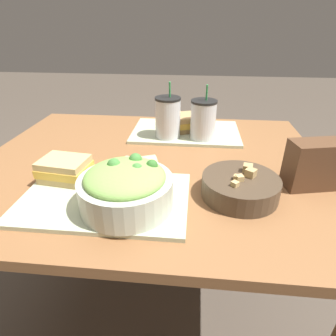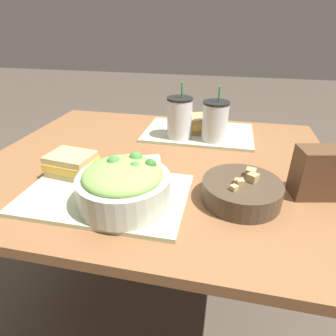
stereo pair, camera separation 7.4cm
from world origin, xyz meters
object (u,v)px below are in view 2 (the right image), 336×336
salad_bowl (124,184)px  soup_bowl (242,190)px  baguette_near (140,166)px  chip_bag (322,173)px  sandwich_near (72,164)px  drink_cup_red (215,122)px  drink_cup_dark (180,119)px  sandwich_far (200,123)px

salad_bowl → soup_bowl: size_ratio=1.12×
baguette_near → chip_bag: 0.50m
sandwich_near → chip_bag: (0.71, 0.05, 0.03)m
salad_bowl → baguette_near: size_ratio=1.69×
soup_bowl → baguette_near: soup_bowl is taller
soup_bowl → drink_cup_red: 0.40m
drink_cup_dark → soup_bowl: bearing=-58.4°
salad_bowl → sandwich_near: salad_bowl is taller
drink_cup_dark → drink_cup_red: drink_cup_dark is taller
sandwich_far → chip_bag: size_ratio=1.16×
sandwich_near → drink_cup_dark: drink_cup_dark is taller
salad_bowl → drink_cup_dark: (0.06, 0.47, 0.02)m
drink_cup_dark → chip_bag: (0.44, -0.31, -0.02)m
drink_cup_dark → drink_cup_red: 0.14m
baguette_near → sandwich_far: 0.44m
sandwich_far → drink_cup_red: size_ratio=0.86×
sandwich_near → sandwich_far: bearing=60.3°
drink_cup_dark → salad_bowl: bearing=-96.7°
soup_bowl → sandwich_near: soup_bowl is taller
salad_bowl → chip_bag: bearing=18.1°
sandwich_near → drink_cup_dark: bearing=60.8°
soup_bowl → sandwich_far: size_ratio=1.16×
baguette_near → sandwich_far: bearing=-40.8°
soup_bowl → baguette_near: 0.30m
soup_bowl → sandwich_far: 0.50m
drink_cup_dark → chip_bag: drink_cup_dark is taller
soup_bowl → sandwich_far: (-0.16, 0.47, 0.01)m
soup_bowl → sandwich_near: 0.50m
chip_bag → sandwich_near: bearing=171.8°
sandwich_near → sandwich_far: same height
sandwich_far → drink_cup_red: 0.12m
sandwich_near → baguette_near: bearing=14.5°
drink_cup_dark → chip_bag: size_ratio=1.39×
sandwich_near → sandwich_far: 0.56m
sandwich_near → baguette_near: size_ratio=1.07×
baguette_near → soup_bowl: bearing=-123.2°
salad_bowl → sandwich_far: size_ratio=1.31×
sandwich_far → chip_bag: 0.55m
salad_bowl → baguette_near: 0.14m
soup_bowl → drink_cup_dark: drink_cup_dark is taller
salad_bowl → sandwich_near: 0.24m
soup_bowl → sandwich_near: (-0.50, 0.02, 0.01)m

